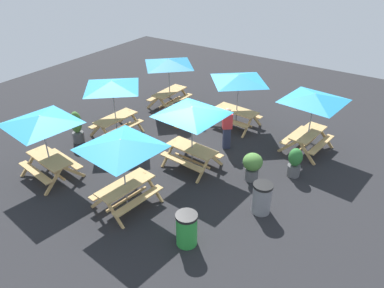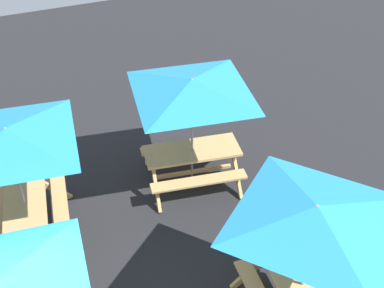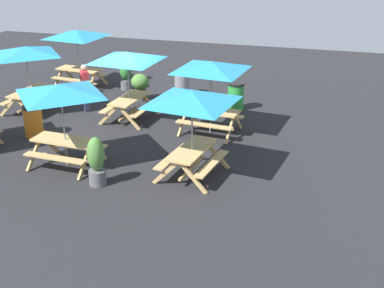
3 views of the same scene
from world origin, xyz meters
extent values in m
cube|color=tan|center=(-3.23, -3.53, 0.74)|extent=(1.88, 0.94, 0.05)
cube|color=tan|center=(-3.30, -4.08, 0.45)|extent=(1.82, 0.51, 0.04)
cube|color=tan|center=(-3.15, -2.99, 0.45)|extent=(1.82, 0.51, 0.04)
cube|color=tan|center=(-4.05, -3.79, 0.37)|extent=(0.17, 0.80, 0.81)
cube|color=tan|center=(-3.95, -3.06, 0.37)|extent=(0.17, 0.80, 0.81)
cube|color=tan|center=(-2.51, -4.00, 0.37)|extent=(0.17, 0.80, 0.81)
cube|color=tan|center=(-2.40, -3.28, 0.37)|extent=(0.17, 0.80, 0.81)
cube|color=tan|center=(-3.23, -3.53, 0.22)|extent=(1.55, 0.29, 0.06)
cylinder|color=gray|center=(-3.23, -3.53, 1.15)|extent=(0.04, 0.04, 2.30)
pyramid|color=#268CC6|center=(-3.23, -3.53, 2.16)|extent=(2.80, 2.80, 0.28)
cube|color=tan|center=(-3.54, -0.08, 0.74)|extent=(0.82, 1.84, 0.05)
cube|color=tan|center=(-4.09, -0.04, 0.45)|extent=(0.39, 1.81, 0.04)
cube|color=tan|center=(-3.23, -0.88, 0.37)|extent=(0.80, 0.12, 0.81)
cube|color=tan|center=(-3.96, -0.83, 0.37)|extent=(0.80, 0.12, 0.81)
cylinder|color=gray|center=(-3.54, -0.08, 1.15)|extent=(0.04, 0.04, 2.30)
pyramid|color=#268CC6|center=(-3.54, -0.08, 2.16)|extent=(2.14, 2.14, 0.28)
cube|color=tan|center=(-0.10, -3.23, 0.74)|extent=(0.90, 1.87, 0.05)
cube|color=tan|center=(-0.64, -3.17, 0.45)|extent=(0.47, 1.82, 0.04)
cube|color=tan|center=(0.18, -4.05, 0.37)|extent=(0.80, 0.15, 0.81)
cube|color=tan|center=(-0.55, -3.97, 0.37)|extent=(0.80, 0.15, 0.81)
cube|color=tan|center=(0.36, -2.50, 0.37)|extent=(0.80, 0.15, 0.81)
cube|color=tan|center=(-0.37, -2.42, 0.37)|extent=(0.80, 0.15, 0.81)
cube|color=tan|center=(-0.10, -3.23, 0.22)|extent=(0.25, 1.56, 0.06)
cylinder|color=gray|center=(-0.10, -3.23, 1.15)|extent=(0.04, 0.04, 2.30)
pyramid|color=#268CC6|center=(-0.10, -3.23, 2.16)|extent=(2.81, 2.81, 0.28)
cylinder|color=#59595B|center=(-4.37, -1.38, 0.20)|extent=(0.44, 0.44, 0.40)
ellipsoid|color=#4C7F38|center=(-4.37, -1.38, 0.84)|extent=(0.44, 0.44, 0.89)
camera|label=1|loc=(6.57, -9.59, 7.36)|focal=35.00mm
camera|label=2|loc=(-0.30, 3.82, 6.96)|focal=50.00mm
camera|label=3|loc=(-15.37, -7.01, 6.18)|focal=50.00mm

